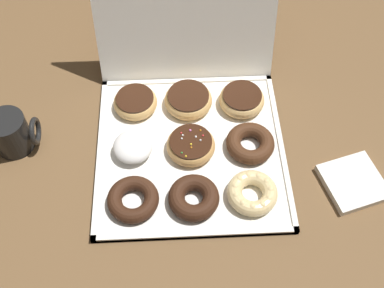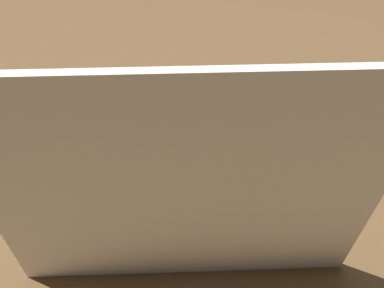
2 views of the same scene
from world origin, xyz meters
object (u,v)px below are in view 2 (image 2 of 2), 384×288
donut_box (181,165)px  chocolate_frosted_donut_6 (270,208)px  chocolate_frosted_donut_8 (96,210)px  chocolate_frosted_donut_7 (186,210)px  chocolate_cake_ring_donut_1 (180,110)px  cruller_donut_2 (112,114)px  chocolate_cake_ring_donut_5 (100,157)px  chocolate_cake_ring_donut_0 (248,111)px  sprinkle_donut_4 (180,155)px  powdered_filled_donut_3 (260,152)px

donut_box → chocolate_frosted_donut_6: chocolate_frosted_donut_6 is taller
chocolate_frosted_donut_8 → chocolate_frosted_donut_7: bearing=177.8°
donut_box → chocolate_frosted_donut_6: size_ratio=4.05×
chocolate_cake_ring_donut_1 → chocolate_frosted_donut_8: 0.30m
cruller_donut_2 → chocolate_frosted_donut_8: size_ratio=0.99×
donut_box → chocolate_frosted_donut_8: chocolate_frosted_donut_8 is taller
cruller_donut_2 → chocolate_cake_ring_donut_5: (0.01, 0.13, -0.00)m
chocolate_cake_ring_donut_5 → chocolate_cake_ring_donut_0: bearing=-153.9°
sprinkle_donut_4 → chocolate_frosted_donut_8: (0.13, 0.13, 0.00)m
chocolate_cake_ring_donut_1 → chocolate_cake_ring_donut_5: bearing=44.2°
chocolate_cake_ring_donut_0 → chocolate_frosted_donut_8: (0.26, 0.26, 0.00)m
chocolate_cake_ring_donut_0 → sprinkle_donut_4: size_ratio=0.99×
chocolate_cake_ring_donut_1 → cruller_donut_2: bearing=2.7°
chocolate_cake_ring_donut_1 → chocolate_cake_ring_donut_5: chocolate_cake_ring_donut_1 is taller
chocolate_cake_ring_donut_1 → chocolate_cake_ring_donut_5: (0.14, 0.14, -0.00)m
powdered_filled_donut_3 → chocolate_frosted_donut_6: size_ratio=0.85×
chocolate_frosted_donut_6 → chocolate_frosted_donut_8: bearing=-1.2°
chocolate_cake_ring_donut_5 → chocolate_frosted_donut_7: 0.20m
chocolate_cake_ring_donut_5 → chocolate_frosted_donut_8: 0.13m
chocolate_frosted_donut_7 → chocolate_cake_ring_donut_0: bearing=-115.3°
chocolate_frosted_donut_7 → chocolate_cake_ring_donut_5: bearing=-43.7°
chocolate_cake_ring_donut_1 → chocolate_frosted_donut_7: 0.27m
chocolate_frosted_donut_7 → chocolate_frosted_donut_6: bearing=179.9°
chocolate_cake_ring_donut_5 → chocolate_frosted_donut_8: (-0.01, 0.13, 0.00)m
donut_box → chocolate_frosted_donut_8: 0.19m
donut_box → chocolate_cake_ring_donut_1: 0.14m
chocolate_frosted_donut_7 → donut_box: bearing=-88.2°
donut_box → chocolate_cake_ring_donut_1: (-0.00, -0.14, 0.02)m
donut_box → chocolate_frosted_donut_7: (-0.00, 0.14, 0.03)m
powdered_filled_donut_3 → chocolate_frosted_donut_6: bearing=88.7°
powdered_filled_donut_3 → chocolate_frosted_donut_7: (0.13, 0.13, -0.00)m
chocolate_frosted_donut_6 → sprinkle_donut_4: bearing=-45.3°
donut_box → sprinkle_donut_4: bearing=15.8°
donut_box → cruller_donut_2: (0.13, -0.13, 0.02)m
chocolate_cake_ring_donut_1 → chocolate_frosted_donut_6: size_ratio=1.03×
donut_box → chocolate_cake_ring_donut_5: bearing=-0.5°
powdered_filled_donut_3 → chocolate_frosted_donut_8: size_ratio=0.81×
cruller_donut_2 → chocolate_cake_ring_donut_5: size_ratio=0.98×
powdered_filled_donut_3 → chocolate_frosted_donut_8: 0.30m
chocolate_frosted_donut_7 → powdered_filled_donut_3: bearing=-134.3°
chocolate_frosted_donut_6 → cruller_donut_2: bearing=-45.7°
chocolate_cake_ring_donut_1 → chocolate_cake_ring_donut_5: 0.19m
powdered_filled_donut_3 → chocolate_frosted_donut_6: 0.13m
cruller_donut_2 → powdered_filled_donut_3: 0.29m
powdered_filled_donut_3 → chocolate_cake_ring_donut_5: 0.27m
chocolate_cake_ring_donut_0 → cruller_donut_2: bearing=0.6°
cruller_donut_2 → powdered_filled_donut_3: size_ratio=1.22×
chocolate_frosted_donut_7 → cruller_donut_2: bearing=-63.6°
chocolate_cake_ring_donut_0 → chocolate_cake_ring_donut_1: bearing=-1.4°
donut_box → chocolate_cake_ring_donut_5: (0.14, -0.00, 0.02)m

